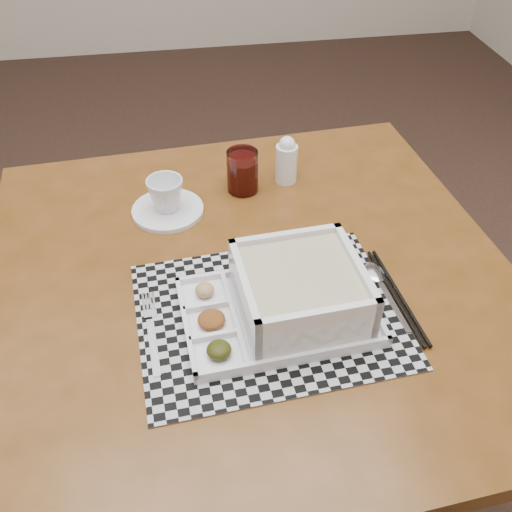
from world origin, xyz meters
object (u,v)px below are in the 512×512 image
Objects in this scene: serving_tray at (294,297)px; creamer_bottle at (286,160)px; cup at (166,194)px; dining_table at (252,301)px; juice_glass at (243,173)px.

creamer_bottle reaches higher than serving_tray.
serving_tray is at bearing -65.29° from cup.
cup reaches higher than dining_table.
serving_tray is at bearing -65.59° from dining_table.
serving_tray is 0.39m from juice_glass.
cup is (-0.14, 0.22, 0.12)m from dining_table.
juice_glass is at bearing 94.22° from serving_tray.
creamer_bottle is (0.12, 0.29, 0.13)m from dining_table.
creamer_bottle is (0.07, 0.41, 0.01)m from serving_tray.
dining_table is 10.77× the size of juice_glass.
dining_table is at bearing -113.19° from creamer_bottle.
juice_glass reaches higher than cup.
dining_table is at bearing 114.41° from serving_tray.
serving_tray is at bearing -85.78° from juice_glass.
dining_table is 0.30m from juice_glass.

